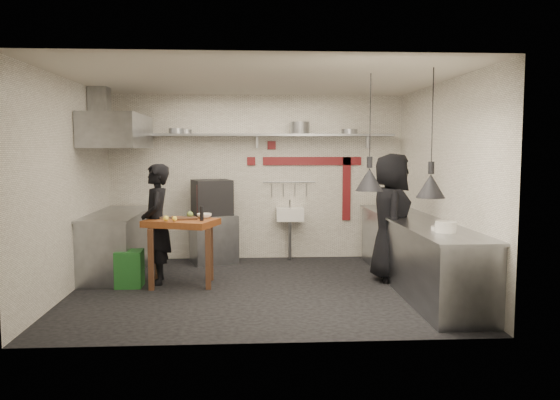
{
  "coord_description": "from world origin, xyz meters",
  "views": [
    {
      "loc": [
        -0.15,
        -7.27,
        1.89
      ],
      "look_at": [
        0.29,
        0.3,
        1.18
      ],
      "focal_mm": 35.0,
      "sensor_mm": 36.0,
      "label": 1
    }
  ],
  "objects": [
    {
      "name": "chef_right",
      "position": [
        1.89,
        0.38,
        0.91
      ],
      "size": [
        0.7,
        0.97,
        1.83
      ],
      "primitive_type": "imported",
      "rotation": [
        0.0,
        0.0,
        1.43
      ],
      "color": "black",
      "rests_on": "floor"
    },
    {
      "name": "back_shelf",
      "position": [
        0.0,
        1.92,
        2.12
      ],
      "size": [
        4.6,
        0.34,
        0.04
      ],
      "primitive_type": "cube",
      "color": "gray",
      "rests_on": "wall_back"
    },
    {
      "name": "shelf_bracket_left",
      "position": [
        -1.9,
        2.07,
        2.02
      ],
      "size": [
        0.04,
        0.06,
        0.24
      ],
      "primitive_type": "cube",
      "color": "gray",
      "rests_on": "wall_back"
    },
    {
      "name": "counter_left_top",
      "position": [
        -2.15,
        1.05,
        0.92
      ],
      "size": [
        0.76,
        2.0,
        0.03
      ],
      "primitive_type": "cube",
      "color": "gray",
      "rests_on": "counter_left"
    },
    {
      "name": "chef_left",
      "position": [
        -1.44,
        0.4,
        0.84
      ],
      "size": [
        0.49,
        0.67,
        1.68
      ],
      "primitive_type": "imported",
      "rotation": [
        0.0,
        0.0,
        -1.42
      ],
      "color": "black",
      "rests_on": "floor"
    },
    {
      "name": "utensil_rail",
      "position": [
        0.55,
        2.06,
        1.32
      ],
      "size": [
        0.9,
        0.02,
        0.02
      ],
      "primitive_type": "cylinder",
      "rotation": [
        0.0,
        1.57,
        0.0
      ],
      "color": "gray",
      "rests_on": "wall_back"
    },
    {
      "name": "veg_ball",
      "position": [
        -0.97,
        0.41,
        0.97
      ],
      "size": [
        0.12,
        0.12,
        0.09
      ],
      "primitive_type": "sphere",
      "rotation": [
        0.0,
        0.0,
        -0.33
      ],
      "color": "olive",
      "rests_on": "prep_table"
    },
    {
      "name": "hand_sink",
      "position": [
        0.55,
        1.92,
        0.78
      ],
      "size": [
        0.46,
        0.34,
        0.22
      ],
      "primitive_type": "cube",
      "color": "white",
      "rests_on": "wall_back"
    },
    {
      "name": "wall_left",
      "position": [
        -2.5,
        0.0,
        1.4
      ],
      "size": [
        0.04,
        4.2,
        2.8
      ],
      "primitive_type": "cube",
      "color": "white",
      "rests_on": "floor"
    },
    {
      "name": "wall_right",
      "position": [
        2.5,
        0.0,
        1.4
      ],
      "size": [
        0.04,
        4.2,
        2.8
      ],
      "primitive_type": "cube",
      "color": "white",
      "rests_on": "floor"
    },
    {
      "name": "red_band_vert",
      "position": [
        1.55,
        2.08,
        1.2
      ],
      "size": [
        0.14,
        0.02,
        1.1
      ],
      "primitive_type": "cube",
      "color": "maroon",
      "rests_on": "wall_back"
    },
    {
      "name": "sink_tap",
      "position": [
        0.55,
        1.92,
        0.96
      ],
      "size": [
        0.03,
        0.03,
        0.14
      ],
      "primitive_type": "cylinder",
      "color": "gray",
      "rests_on": "hand_sink"
    },
    {
      "name": "oven_stand",
      "position": [
        -0.73,
        1.78,
        0.4
      ],
      "size": [
        0.85,
        0.81,
        0.8
      ],
      "primitive_type": "cube",
      "rotation": [
        0.0,
        0.0,
        0.31
      ],
      "color": "gray",
      "rests_on": "floor"
    },
    {
      "name": "wall_front",
      "position": [
        0.0,
        -2.1,
        1.4
      ],
      "size": [
        5.0,
        0.04,
        2.8
      ],
      "primitive_type": "cube",
      "color": "white",
      "rests_on": "floor"
    },
    {
      "name": "shelf_bracket_right",
      "position": [
        1.9,
        2.07,
        2.02
      ],
      "size": [
        0.04,
        0.06,
        0.24
      ],
      "primitive_type": "cube",
      "color": "gray",
      "rests_on": "wall_back"
    },
    {
      "name": "red_band_horiz",
      "position": [
        0.95,
        2.08,
        1.68
      ],
      "size": [
        1.7,
        0.02,
        0.14
      ],
      "primitive_type": "cube",
      "color": "maroon",
      "rests_on": "wall_back"
    },
    {
      "name": "counter_right",
      "position": [
        2.15,
        0.0,
        0.45
      ],
      "size": [
        0.7,
        3.8,
        0.9
      ],
      "primitive_type": "cube",
      "color": "gray",
      "rests_on": "floor"
    },
    {
      "name": "oven_door",
      "position": [
        -0.76,
        1.53,
        1.09
      ],
      "size": [
        0.43,
        0.16,
        0.46
      ],
      "primitive_type": "cube",
      "rotation": [
        0.0,
        0.0,
        0.31
      ],
      "color": "maroon",
      "rests_on": "combi_oven"
    },
    {
      "name": "extractor_hood",
      "position": [
        -2.1,
        1.05,
        2.15
      ],
      "size": [
        0.78,
        1.6,
        0.5
      ],
      "primitive_type": "cube",
      "color": "gray",
      "rests_on": "ceiling"
    },
    {
      "name": "pan_far_left",
      "position": [
        -1.34,
        1.92,
        2.19
      ],
      "size": [
        0.32,
        0.32,
        0.09
      ],
      "primitive_type": "cylinder",
      "rotation": [
        0.0,
        0.0,
        -0.31
      ],
      "color": "gray",
      "rests_on": "back_shelf"
    },
    {
      "name": "floor",
      "position": [
        0.0,
        0.0,
        0.0
      ],
      "size": [
        5.0,
        5.0,
        0.0
      ],
      "primitive_type": "plane",
      "color": "black",
      "rests_on": "ground"
    },
    {
      "name": "lemon_a",
      "position": [
        -1.26,
        0.07,
        0.96
      ],
      "size": [
        0.1,
        0.1,
        0.08
      ],
      "primitive_type": "sphere",
      "rotation": [
        0.0,
        0.0,
        -0.43
      ],
      "color": "yellow",
      "rests_on": "prep_table"
    },
    {
      "name": "pan_right",
      "position": [
        1.56,
        1.92,
        2.18
      ],
      "size": [
        0.33,
        0.33,
        0.08
      ],
      "primitive_type": "cylinder",
      "rotation": [
        0.0,
        0.0,
        0.21
      ],
      "color": "gray",
      "rests_on": "back_shelf"
    },
    {
      "name": "heat_lamp_far",
      "position": [
        1.93,
        -1.17,
        2.07
      ],
      "size": [
        0.43,
        0.43,
        1.47
      ],
      "primitive_type": null,
      "rotation": [
        0.0,
        0.0,
        0.38
      ],
      "color": "black",
      "rests_on": "ceiling"
    },
    {
      "name": "hood_duct",
      "position": [
        -2.35,
        1.05,
        2.55
      ],
      "size": [
        0.28,
        0.28,
        0.5
      ],
      "primitive_type": "cube",
      "color": "gray",
      "rests_on": "ceiling"
    },
    {
      "name": "sink_drain",
      "position": [
        0.55,
        1.88,
        0.34
      ],
      "size": [
        0.06,
        0.06,
        0.66
      ],
      "primitive_type": "cylinder",
      "color": "gray",
      "rests_on": "floor"
    },
    {
      "name": "pan_mid_left",
      "position": [
        -1.2,
        1.92,
        2.18
      ],
      "size": [
        0.25,
        0.25,
        0.07
      ],
      "primitive_type": "cylinder",
      "rotation": [
        0.0,
        0.0,
        -0.03
      ],
      "color": "gray",
      "rests_on": "back_shelf"
    },
    {
      "name": "shelf_bracket_mid",
      "position": [
        0.0,
        2.07,
        2.02
      ],
      "size": [
        0.04,
        0.06,
        0.24
      ],
      "primitive_type": "cube",
      "color": "gray",
      "rests_on": "wall_back"
    },
    {
      "name": "lemon_b",
      "position": [
        -1.14,
        0.04,
        0.96
      ],
      "size": [
        0.08,
        0.08,
        0.07
      ],
      "primitive_type": "sphere",
      "rotation": [
        0.0,
        0.0,
        -0.12
      ],
      "color": "yellow",
      "rests_on": "prep_table"
    },
    {
      "name": "pepper_mill",
      "position": [
        -0.78,
        0.09,
        1.02
      ],
      "size": [
        0.06,
        0.06,
        0.2
      ],
      "primitive_type": "cylinder",
      "rotation": [
        0.0,
        0.0,
        0.3
      ],
      "color": "black",
      "rests_on": "prep_table"
    },
    {
      "name": "red_tile_b",
      "position": [
        -0.1,
        2.08,
        1.68
      ],
      "size": [
        0.14,
        0.02,
        0.14
      ],
      "primitive_type": "cube",
      "color": "maroon",
      "rests_on": "wall_back"
    },
    {
      "name": "oven_glass",
      "position": [
        -0.73,
        1.49,
        1.09
      ],
      "size": [
        0.31,
        0.11,
        0.34
      ],
      "primitive_type": "cube",
      "rotation": [
        0.0,
        0.0,
        0.31
      ],
      "color": "black",
      "rests_on": "oven_door"
    },
    {
      "name": "plate_stack",
      "position": [
        2.12,
        -1.16,
        1.0
      ],
      "size": [
        0.32,
        0.32,
        0.13
      ],
      "primitive_type": "cylinder",
      "rotation": [
        0.0,
        0.0,
        -0.4
      ],
      "color": "white",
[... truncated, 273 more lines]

